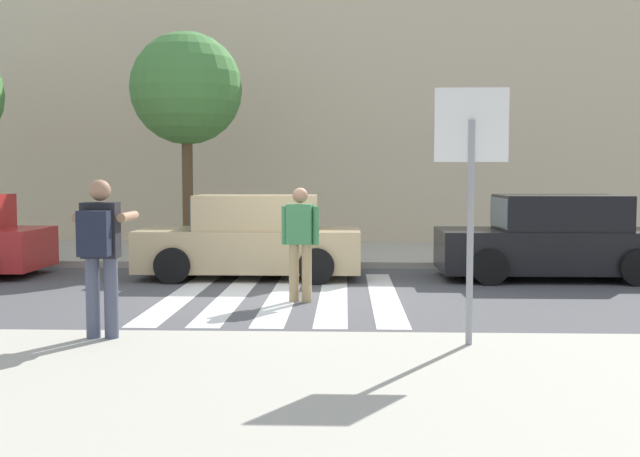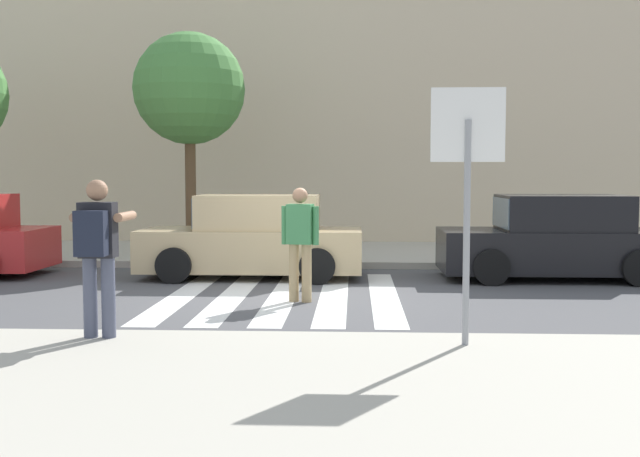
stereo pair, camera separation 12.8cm
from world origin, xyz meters
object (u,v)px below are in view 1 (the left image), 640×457
at_px(photographer_with_backpack, 100,244).
at_px(parked_car_tan, 252,239).
at_px(street_tree_center, 186,89).
at_px(pedestrian_crossing, 300,238).
at_px(parked_car_black, 553,240).
at_px(stop_sign, 471,158).

relative_size(photographer_with_backpack, parked_car_tan, 0.42).
bearing_deg(street_tree_center, pedestrian_crossing, -62.49).
bearing_deg(parked_car_tan, parked_car_black, -0.00).
bearing_deg(street_tree_center, parked_car_tan, -57.34).
bearing_deg(parked_car_black, stop_sign, -112.61).
height_order(parked_car_tan, street_tree_center, street_tree_center).
distance_m(stop_sign, photographer_with_backpack, 4.05).
height_order(pedestrian_crossing, street_tree_center, street_tree_center).
distance_m(parked_car_tan, street_tree_center, 4.56).
xyz_separation_m(stop_sign, photographer_with_backpack, (-3.94, 0.14, -0.92)).
distance_m(photographer_with_backpack, street_tree_center, 9.19).
height_order(pedestrian_crossing, parked_car_black, pedestrian_crossing).
distance_m(stop_sign, parked_car_black, 6.71).
bearing_deg(parked_car_tan, street_tree_center, 122.66).
relative_size(parked_car_tan, street_tree_center, 0.83).
relative_size(stop_sign, parked_car_tan, 0.65).
xyz_separation_m(stop_sign, street_tree_center, (-4.85, 8.89, 1.73)).
xyz_separation_m(parked_car_tan, parked_car_black, (5.57, -0.00, 0.00)).
xyz_separation_m(pedestrian_crossing, parked_car_black, (4.50, 2.69, -0.25)).
xyz_separation_m(stop_sign, parked_car_black, (2.53, 6.07, -1.36)).
bearing_deg(parked_car_black, pedestrian_crossing, -149.15).
relative_size(photographer_with_backpack, parked_car_black, 0.42).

